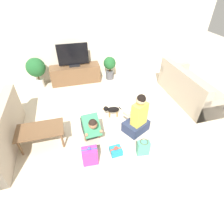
% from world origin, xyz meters
% --- Properties ---
extents(ground_plane, '(16.00, 16.00, 0.00)m').
position_xyz_m(ground_plane, '(0.00, 0.00, 0.00)').
color(ground_plane, beige).
extents(wall_back, '(8.40, 0.06, 2.60)m').
position_xyz_m(wall_back, '(0.00, 2.63, 1.30)').
color(wall_back, beige).
rests_on(wall_back, ground_plane).
extents(sofa_right, '(0.91, 2.03, 0.87)m').
position_xyz_m(sofa_right, '(2.39, 0.55, 0.30)').
color(sofa_right, tan).
rests_on(sofa_right, ground_plane).
extents(coffee_table, '(0.91, 0.51, 0.41)m').
position_xyz_m(coffee_table, '(-1.48, -0.19, 0.36)').
color(coffee_table, brown).
rests_on(coffee_table, ground_plane).
extents(tv_console, '(1.53, 0.47, 0.55)m').
position_xyz_m(tv_console, '(-0.55, 2.32, 0.28)').
color(tv_console, brown).
rests_on(tv_console, ground_plane).
extents(tv, '(0.91, 0.20, 0.68)m').
position_xyz_m(tv, '(-0.55, 2.32, 0.86)').
color(tv, black).
rests_on(tv, tv_console).
extents(potted_plant_back_right, '(0.39, 0.39, 0.74)m').
position_xyz_m(potted_plant_back_right, '(0.56, 2.27, 0.45)').
color(potted_plant_back_right, '#4C4C51').
rests_on(potted_plant_back_right, ground_plane).
extents(potted_plant_back_left, '(0.55, 0.55, 0.93)m').
position_xyz_m(potted_plant_back_left, '(-1.67, 2.27, 0.60)').
color(potted_plant_back_left, beige).
rests_on(potted_plant_back_left, ground_plane).
extents(person_kneeling, '(0.38, 0.77, 0.74)m').
position_xyz_m(person_kneeling, '(-0.49, -0.27, 0.31)').
color(person_kneeling, '#23232D').
rests_on(person_kneeling, ground_plane).
extents(person_sitting, '(0.65, 0.61, 0.98)m').
position_xyz_m(person_sitting, '(0.52, -0.32, 0.36)').
color(person_sitting, '#283351').
rests_on(person_sitting, ground_plane).
extents(dog, '(0.46, 0.18, 0.30)m').
position_xyz_m(dog, '(0.11, 0.32, 0.21)').
color(dog, black).
rests_on(dog, ground_plane).
extents(gift_box_a, '(0.24, 0.23, 0.19)m').
position_xyz_m(gift_box_a, '(-0.09, -0.81, 0.07)').
color(gift_box_a, teal).
rests_on(gift_box_a, ground_plane).
extents(gift_box_b, '(0.29, 0.20, 0.42)m').
position_xyz_m(gift_box_b, '(-0.61, -0.89, 0.18)').
color(gift_box_b, '#CC3389').
rests_on(gift_box_b, ground_plane).
extents(gift_bag_a, '(0.25, 0.17, 0.34)m').
position_xyz_m(gift_bag_a, '(0.41, -0.95, 0.16)').
color(gift_bag_a, '#4CA384').
rests_on(gift_bag_a, ground_plane).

